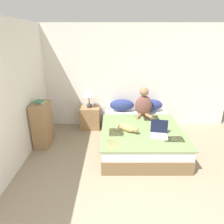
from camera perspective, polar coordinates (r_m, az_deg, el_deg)
name	(u,v)px	position (r m, az deg, el deg)	size (l,w,h in m)	color
wall_back	(127,77)	(5.13, 4.35, 9.82)	(5.17, 0.05, 2.55)	white
wall_side	(8,99)	(3.71, -27.60, 3.19)	(0.05, 4.69, 2.55)	white
bed	(139,135)	(4.41, 7.79, -6.55)	(1.64, 2.14, 0.47)	brown
pillow_near	(121,105)	(5.06, 2.64, 2.01)	(0.62, 0.29, 0.29)	navy
pillow_far	(149,105)	(5.15, 10.64, 1.99)	(0.62, 0.29, 0.29)	navy
person_sitting	(143,104)	(4.77, 8.76, 2.40)	(0.41, 0.40, 0.68)	brown
cat_tabby	(127,128)	(3.98, 4.42, -4.52)	(0.43, 0.48, 0.16)	tan
laptop_open	(158,132)	(3.93, 13.04, -5.67)	(0.38, 0.37, 0.27)	#B7B7BC
nightstand	(89,118)	(5.17, -6.48, -1.65)	(0.50, 0.42, 0.57)	#937047
table_lamp	(88,94)	(4.97, -6.88, 5.23)	(0.28, 0.28, 0.48)	#38383D
bookshelf	(42,124)	(4.56, -19.50, -3.33)	(0.29, 0.58, 0.95)	#99754C
book_stack_top	(38,102)	(4.38, -20.29, 2.69)	(0.20, 0.23, 0.06)	beige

